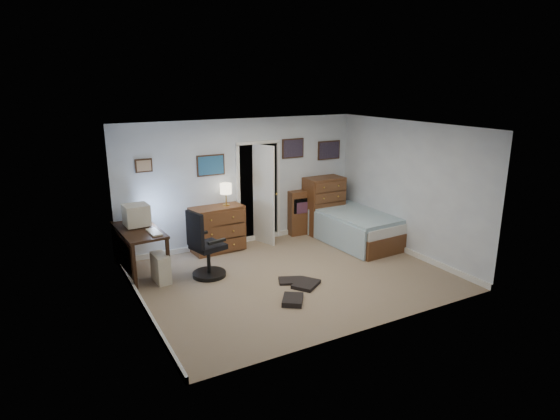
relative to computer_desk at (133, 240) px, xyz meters
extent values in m
cube|color=gray|center=(2.29, -1.39, -0.62)|extent=(5.00, 4.00, 0.02)
cube|color=#321D10|center=(0.09, 0.01, 0.16)|extent=(0.71, 1.40, 0.04)
cube|color=#321D10|center=(-0.14, -0.65, -0.23)|extent=(0.06, 0.06, 0.75)
cube|color=#321D10|center=(0.41, -0.62, -0.23)|extent=(0.06, 0.06, 0.75)
cube|color=#321D10|center=(-0.22, 0.63, -0.23)|extent=(0.06, 0.06, 0.75)
cube|color=#321D10|center=(0.33, 0.66, -0.23)|extent=(0.06, 0.06, 0.75)
cube|color=#321D10|center=(-0.20, -0.01, -0.19)|extent=(0.11, 1.26, 0.53)
cube|color=beige|center=(0.11, 0.16, 0.38)|extent=(0.42, 0.40, 0.36)
cube|color=#8CB2F2|center=(0.32, 0.17, 0.38)|extent=(0.03, 0.29, 0.23)
cube|color=beige|center=(0.11, 0.16, 0.19)|extent=(0.28, 0.28, 0.02)
cube|color=beige|center=(0.27, -0.34, 0.19)|extent=(0.18, 0.43, 0.03)
cube|color=beige|center=(0.29, -0.54, -0.37)|extent=(0.24, 0.45, 0.47)
cube|color=black|center=(0.40, -0.54, -0.37)|extent=(0.03, 0.32, 0.37)
cylinder|color=black|center=(1.06, -0.71, -0.58)|extent=(0.69, 0.69, 0.07)
cylinder|color=black|center=(1.06, -0.71, -0.34)|extent=(0.08, 0.08, 0.43)
cube|color=black|center=(1.06, -0.71, -0.08)|extent=(0.58, 0.58, 0.09)
cube|color=black|center=(0.83, -0.77, 0.26)|extent=(0.17, 0.44, 0.60)
cube|color=black|center=(1.13, -0.96, 0.08)|extent=(0.33, 0.13, 0.04)
cube|color=black|center=(1.00, -0.45, 0.08)|extent=(0.33, 0.13, 0.04)
cube|color=maroon|center=(-0.03, 0.36, -0.25)|extent=(0.15, 0.15, 0.71)
cube|color=brown|center=(1.65, 0.38, -0.17)|extent=(1.03, 0.56, 0.88)
cylinder|color=gold|center=(1.85, 0.38, 0.29)|extent=(0.14, 0.14, 0.02)
cylinder|color=gold|center=(1.85, 0.38, 0.42)|extent=(0.03, 0.03, 0.26)
cylinder|color=beige|center=(1.85, 0.38, 0.61)|extent=(0.24, 0.24, 0.20)
cube|color=black|center=(2.64, 0.91, 0.39)|extent=(0.90, 0.60, 2.00)
cube|color=white|center=(2.19, 0.58, 0.39)|extent=(0.06, 0.05, 2.00)
cube|color=white|center=(3.09, 0.58, 0.39)|extent=(0.06, 0.05, 2.00)
cube|color=white|center=(2.64, 0.58, 1.41)|extent=(0.96, 0.05, 0.06)
cube|color=white|center=(2.60, 0.47, 0.39)|extent=(0.31, 0.77, 2.00)
sphere|color=gold|center=(2.91, 0.32, 0.39)|extent=(0.06, 0.06, 0.06)
cube|color=brown|center=(4.09, 0.36, 0.00)|extent=(0.83, 0.50, 1.22)
cube|color=brown|center=(3.86, 0.48, -0.13)|extent=(1.07, 0.33, 0.95)
cube|color=black|center=(3.85, 0.40, 0.05)|extent=(0.98, 0.17, 0.32)
cube|color=maroon|center=(3.85, 0.40, 0.01)|extent=(0.85, 0.18, 0.23)
cube|color=brown|center=(4.29, -0.43, -0.42)|extent=(1.16, 2.16, 0.37)
cube|color=white|center=(4.29, -0.43, -0.14)|extent=(1.12, 2.11, 0.19)
cube|color=teal|center=(4.30, -0.53, -0.03)|extent=(1.21, 1.85, 0.11)
cube|color=teal|center=(3.74, -0.56, -0.31)|extent=(0.14, 1.79, 0.57)
cube|color=#7F81CB|center=(4.25, 0.36, 0.01)|extent=(0.60, 0.43, 0.14)
cube|color=#331E11|center=(0.39, 0.59, 1.14)|extent=(0.30, 0.03, 0.24)
cube|color=#9F6156|center=(0.39, 0.57, 1.14)|extent=(0.25, 0.01, 0.19)
cube|color=#331E11|center=(1.64, 0.59, 1.04)|extent=(0.55, 0.03, 0.40)
cube|color=#120D5C|center=(1.64, 0.57, 1.04)|extent=(0.50, 0.01, 0.35)
cube|color=#331E11|center=(3.44, 0.59, 1.24)|extent=(0.50, 0.03, 0.40)
cube|color=black|center=(3.44, 0.57, 1.24)|extent=(0.45, 0.01, 0.35)
cube|color=#331E11|center=(4.34, 0.59, 1.14)|extent=(0.55, 0.03, 0.40)
cube|color=black|center=(4.34, 0.57, 1.14)|extent=(0.50, 0.01, 0.35)
cube|color=black|center=(1.81, -2.24, -0.57)|extent=(0.47, 0.49, 0.08)
cube|color=black|center=(2.16, -1.58, -0.59)|extent=(0.48, 0.43, 0.04)
cube|color=black|center=(2.29, -1.84, -0.58)|extent=(0.56, 0.53, 0.06)
camera|label=1|loc=(-1.41, -7.73, 2.59)|focal=30.00mm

